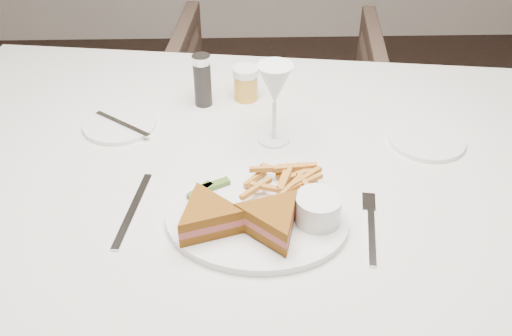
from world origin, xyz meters
The scene contains 3 objects.
table centered at (0.14, 0.22, 0.38)m, with size 1.52×1.01×0.75m, color silver.
chair_far centered at (0.23, 1.05, 0.36)m, with size 0.71×0.66×0.73m, color #4A382D.
table_setting centered at (0.14, 0.17, 0.79)m, with size 0.82×0.67×0.18m.
Camera 1 is at (0.11, -0.67, 1.44)m, focal length 40.00 mm.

